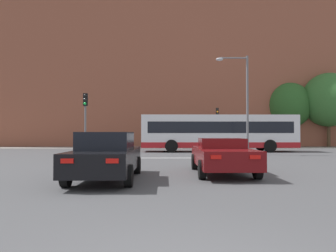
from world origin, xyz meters
The scene contains 12 objects.
stop_line_strip centered at (0.00, 16.60, 0.00)m, with size 7.96×0.30×0.01m, color silver.
far_pavement centered at (0.00, 30.17, 0.01)m, with size 68.84×2.50×0.01m, color gray.
brick_civic_building centered at (-1.11, 40.16, 11.06)m, with size 47.45×14.50×24.30m.
car_saloon_left centered at (-2.13, 7.42, 0.78)m, with size 1.98×4.94×1.55m.
car_roadster_right centered at (1.91, 8.92, 0.68)m, with size 2.06×4.76×1.32m.
bus_crossing_lead centered at (4.15, 23.47, 1.59)m, with size 12.47×2.73×2.97m.
traffic_light_far_right centered at (5.07, 29.66, 2.73)m, with size 0.26×0.31×4.05m.
traffic_light_near_left centered at (-5.24, 17.33, 2.71)m, with size 0.26×0.31×4.02m.
street_lamp_junction centered at (5.18, 19.62, 4.29)m, with size 2.29×0.36×6.96m.
pedestrian_waiting centered at (-0.80, 30.41, 0.92)m, with size 0.46×0.37×1.59m.
tree_by_building centered at (17.87, 32.65, 5.19)m, with size 5.67×5.67×8.17m.
tree_kerbside centered at (13.90, 33.58, 4.65)m, with size 4.88×4.88×7.22m.
Camera 1 is at (-0.23, -3.28, 1.52)m, focal length 35.00 mm.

